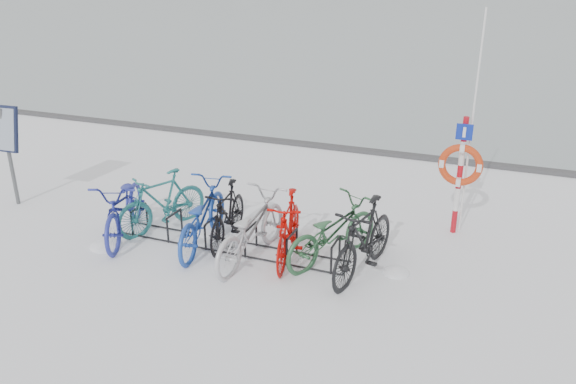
{
  "coord_description": "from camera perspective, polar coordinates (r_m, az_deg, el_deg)",
  "views": [
    {
      "loc": [
        3.93,
        -7.41,
        4.31
      ],
      "look_at": [
        0.78,
        0.6,
        0.89
      ],
      "focal_mm": 35.0,
      "sensor_mm": 36.0,
      "label": 1
    }
  ],
  "objects": [
    {
      "name": "ground",
      "position": [
        9.43,
        -5.77,
        -5.64
      ],
      "size": [
        900.0,
        900.0,
        0.0
      ],
      "primitive_type": "plane",
      "color": "white",
      "rests_on": "ground"
    },
    {
      "name": "quay_edge",
      "position": [
        14.52,
        4.82,
        4.53
      ],
      "size": [
        400.0,
        0.25,
        0.1
      ],
      "primitive_type": "cube",
      "color": "#3F3F42",
      "rests_on": "ground"
    },
    {
      "name": "bike_rack",
      "position": [
        9.35,
        -5.81,
        -4.66
      ],
      "size": [
        4.0,
        0.48,
        0.46
      ],
      "color": "black",
      "rests_on": "ground"
    },
    {
      "name": "info_board",
      "position": [
        11.88,
        -26.88,
        5.23
      ],
      "size": [
        0.67,
        0.28,
        1.97
      ],
      "rotation": [
        0.0,
        0.0,
        0.05
      ],
      "color": "#595B5E",
      "rests_on": "ground"
    },
    {
      "name": "lifebuoy_station",
      "position": [
        9.82,
        17.15,
        2.65
      ],
      "size": [
        0.73,
        0.22,
        3.78
      ],
      "color": "#AF0E19",
      "rests_on": "ground"
    },
    {
      "name": "bike_0",
      "position": [
        10.01,
        -16.28,
        -1.23
      ],
      "size": [
        1.48,
        2.26,
        1.12
      ],
      "primitive_type": "imported",
      "rotation": [
        0.0,
        0.0,
        0.37
      ],
      "color": "navy",
      "rests_on": "ground"
    },
    {
      "name": "bike_1",
      "position": [
        10.11,
        -12.71,
        -0.78
      ],
      "size": [
        1.2,
        1.85,
        1.08
      ],
      "primitive_type": "imported",
      "rotation": [
        0.0,
        0.0,
        -0.42
      ],
      "color": "#236D70",
      "rests_on": "ground"
    },
    {
      "name": "bike_2",
      "position": [
        9.39,
        -8.77,
        -2.23
      ],
      "size": [
        1.06,
        2.17,
        1.09
      ],
      "primitive_type": "imported",
      "rotation": [
        0.0,
        0.0,
        3.31
      ],
      "color": "#1C43A6",
      "rests_on": "ground"
    },
    {
      "name": "bike_3",
      "position": [
        9.49,
        -6.17,
        -2.05
      ],
      "size": [
        0.73,
        1.76,
        1.03
      ],
      "primitive_type": "imported",
      "rotation": [
        0.0,
        0.0,
        0.15
      ],
      "color": "black",
      "rests_on": "ground"
    },
    {
      "name": "bike_4",
      "position": [
        8.85,
        -3.82,
        -3.55
      ],
      "size": [
        0.9,
        2.14,
        1.09
      ],
      "primitive_type": "imported",
      "rotation": [
        0.0,
        0.0,
        3.06
      ],
      "color": "#B9BAC1",
      "rests_on": "ground"
    },
    {
      "name": "bike_5",
      "position": [
        8.86,
        0.05,
        -3.48
      ],
      "size": [
        0.84,
        1.87,
        1.09
      ],
      "primitive_type": "imported",
      "rotation": [
        0.0,
        0.0,
        0.19
      ],
      "color": "#BC0904",
      "rests_on": "ground"
    },
    {
      "name": "bike_6",
      "position": [
        8.85,
        4.51,
        -3.79
      ],
      "size": [
        1.48,
        2.07,
        1.03
      ],
      "primitive_type": "imported",
      "rotation": [
        0.0,
        0.0,
        2.68
      ],
      "color": "#2C5C39",
      "rests_on": "ground"
    },
    {
      "name": "bike_7",
      "position": [
        8.48,
        7.72,
        -4.58
      ],
      "size": [
        0.93,
        2.03,
        1.18
      ],
      "primitive_type": "imported",
      "rotation": [
        0.0,
        0.0,
        -0.2
      ],
      "color": "black",
      "rests_on": "ground"
    },
    {
      "name": "snow_drifts",
      "position": [
        9.72,
        -8.88,
        -4.94
      ],
      "size": [
        5.47,
        2.02,
        0.18
      ],
      "color": "white",
      "rests_on": "ground"
    }
  ]
}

